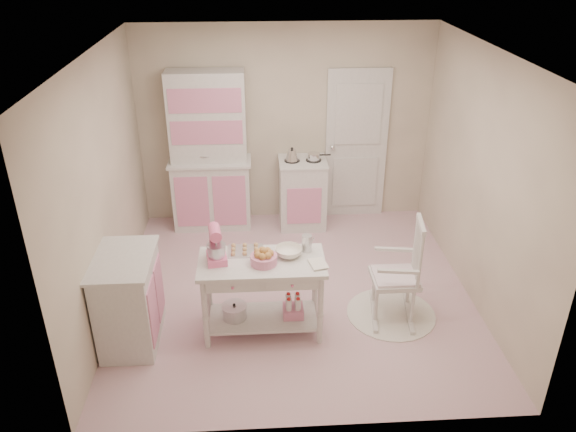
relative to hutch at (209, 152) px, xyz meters
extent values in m
plane|color=#C97D91|center=(0.99, -1.66, -1.04)|extent=(3.80, 3.80, 0.00)
cube|color=white|center=(0.99, -1.66, 1.56)|extent=(3.80, 3.80, 0.04)
cube|color=beige|center=(0.99, 0.24, 0.26)|extent=(3.80, 0.04, 2.60)
cube|color=beige|center=(0.99, -3.56, 0.26)|extent=(3.80, 0.04, 2.60)
cube|color=beige|center=(-0.91, -1.66, 0.26)|extent=(0.04, 3.80, 2.60)
cube|color=beige|center=(2.89, -1.66, 0.26)|extent=(0.04, 3.80, 2.60)
cube|color=silver|center=(1.94, 0.21, -0.02)|extent=(0.82, 0.05, 2.04)
cube|color=silver|center=(0.00, 0.00, 0.00)|extent=(1.06, 0.50, 2.08)
cube|color=silver|center=(1.20, -0.05, -0.58)|extent=(0.62, 0.57, 0.92)
cube|color=silver|center=(-0.64, -2.36, -0.58)|extent=(0.54, 0.84, 0.92)
cylinder|color=white|center=(1.96, -2.13, -1.03)|extent=(0.92, 0.92, 0.01)
cube|color=silver|center=(1.96, -2.13, -0.49)|extent=(0.57, 0.78, 1.10)
cube|color=silver|center=(0.62, -2.29, -0.64)|extent=(1.20, 0.60, 0.80)
cube|color=pink|center=(0.20, -2.27, -0.07)|extent=(0.24, 0.31, 0.34)
cube|color=silver|center=(0.47, -2.11, -0.23)|extent=(0.34, 0.24, 0.02)
cylinder|color=pink|center=(0.64, -2.34, -0.19)|extent=(0.25, 0.25, 0.09)
imported|color=white|center=(0.88, -2.21, -0.20)|extent=(0.26, 0.26, 0.08)
cylinder|color=silver|center=(1.06, -2.13, -0.16)|extent=(0.10, 0.10, 0.17)
imported|color=white|center=(1.07, -2.41, -0.23)|extent=(0.19, 0.23, 0.02)
camera|label=1|loc=(0.59, -6.81, 2.54)|focal=35.00mm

